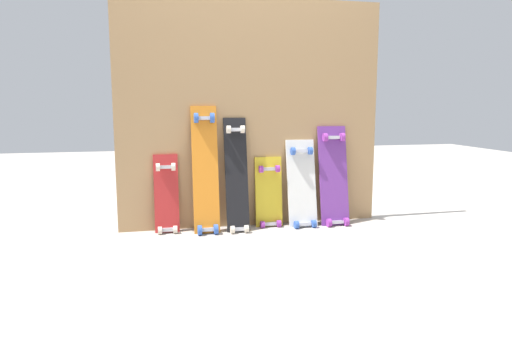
# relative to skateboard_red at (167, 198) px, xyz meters

# --- Properties ---
(ground_plane) EXTENTS (12.00, 12.00, 0.00)m
(ground_plane) POSITION_rel_skateboard_red_xyz_m (0.65, 0.00, -0.25)
(ground_plane) COLOR #B2AAA0
(plywood_wall_panel) EXTENTS (1.99, 0.04, 1.69)m
(plywood_wall_panel) POSITION_rel_skateboard_red_xyz_m (0.65, 0.07, 0.60)
(plywood_wall_panel) COLOR tan
(plywood_wall_panel) RESTS_ON ground
(skateboard_red) EXTENTS (0.17, 0.14, 0.63)m
(skateboard_red) POSITION_rel_skateboard_red_xyz_m (0.00, 0.00, 0.00)
(skateboard_red) COLOR #B22626
(skateboard_red) RESTS_ON ground
(skateboard_orange) EXTENTS (0.19, 0.23, 0.97)m
(skateboard_orange) POSITION_rel_skateboard_red_xyz_m (0.28, -0.04, 0.18)
(skateboard_orange) COLOR orange
(skateboard_orange) RESTS_ON ground
(skateboard_black) EXTENTS (0.17, 0.23, 0.89)m
(skateboard_black) POSITION_rel_skateboard_red_xyz_m (0.51, -0.05, 0.13)
(skateboard_black) COLOR black
(skateboard_black) RESTS_ON ground
(skateboard_yellow) EXTENTS (0.21, 0.13, 0.59)m
(skateboard_yellow) POSITION_rel_skateboard_red_xyz_m (0.76, 0.00, -0.02)
(skateboard_yellow) COLOR gold
(skateboard_yellow) RESTS_ON ground
(skateboard_white) EXTENTS (0.22, 0.21, 0.72)m
(skateboard_white) POSITION_rel_skateboard_red_xyz_m (1.01, -0.04, 0.04)
(skateboard_white) COLOR silver
(skateboard_white) RESTS_ON ground
(skateboard_purple) EXTENTS (0.22, 0.22, 0.82)m
(skateboard_purple) POSITION_rel_skateboard_red_xyz_m (1.27, -0.04, 0.10)
(skateboard_purple) COLOR #6B338C
(skateboard_purple) RESTS_ON ground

